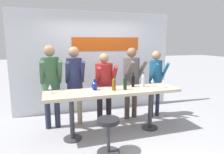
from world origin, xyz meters
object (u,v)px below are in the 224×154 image
Objects in this scene: person_center_left at (104,81)px; wine_glass_1 at (50,87)px; wine_bottle_2 at (133,80)px; wine_bottle_1 at (125,83)px; wine_bottle_0 at (143,80)px; person_left at (75,77)px; person_center at (131,75)px; tasting_table at (114,96)px; bar_stool at (108,130)px; person_center_right at (156,76)px; person_far_left at (51,78)px; wine_glass_2 at (164,82)px; wine_glass_0 at (153,81)px; wine_bottle_3 at (114,84)px; decorative_vase at (95,86)px.

person_center_left is 9.21× the size of wine_glass_1.
person_center_left is 5.20× the size of wine_bottle_2.
wine_bottle_0 is at bearing 13.71° from wine_bottle_1.
person_left is 1.37m from person_center.
tasting_table reaches higher than bar_stool.
person_center_right is at bearing -16.85° from person_center.
bar_stool is at bearing -60.41° from person_far_left.
wine_glass_2 is at bearing -22.60° from person_left.
person_left is 10.08× the size of wine_glass_0.
person_left is 1.02× the size of person_center.
person_left is 6.27× the size of wine_bottle_3.
decorative_vase is at bearing 170.16° from wine_glass_2.
wine_bottle_2 is at bearing -19.99° from person_far_left.
wine_glass_0 reaches higher than bar_stool.
wine_glass_0 is at bearing -18.70° from person_left.
wine_bottle_1 is 1.79× the size of wine_glass_0.
wine_glass_2 is at bearing -5.40° from wine_bottle_3.
person_center_right is 1.26m from wine_bottle_1.
wine_glass_2 is (-0.24, -0.74, 0.01)m from person_center_right.
wine_bottle_1 is 1.01× the size of wine_bottle_2.
wine_glass_2 reaches higher than bar_stool.
wine_glass_1 is at bearing 174.25° from wine_glass_2.
wine_bottle_0 reaches higher than wine_glass_2.
wine_bottle_3 is 1.08m from wine_glass_2.
wine_bottle_2 reaches higher than tasting_table.
wine_bottle_2 reaches higher than wine_glass_0.
wine_glass_2 is at bearing -26.60° from wine_bottle_0.
wine_glass_0 is at bearing -0.86° from wine_glass_1.
person_center_left is 0.58m from decorative_vase.
tasting_table is at bearing -155.44° from person_center_right.
wine_bottle_0 reaches higher than decorative_vase.
person_far_left reaches higher than wine_glass_2.
wine_bottle_2 is 0.64m from wine_glass_2.
wine_glass_1 is 2.29m from wine_glass_2.
person_center_right is at bearing 72.07° from wine_glass_2.
person_center is 9.89× the size of wine_glass_2.
person_center_right is 5.19× the size of wine_bottle_0.
wine_bottle_3 reaches higher than wine_glass_0.
person_center_right is (0.63, -0.07, -0.03)m from person_center.
decorative_vase is at bearing 1.19° from wine_glass_1.
bar_stool is 3.51× the size of wine_glass_0.
person_center_right is at bearing 41.34° from wine_bottle_0.
wine_glass_1 is at bearing -169.28° from person_center_right.
wine_glass_1 is 0.86m from decorative_vase.
wine_bottle_1 is at bearing -170.38° from wine_glass_0.
person_left reaches higher than wine_glass_1.
tasting_table is 0.43m from decorative_vase.
wine_bottle_0 is at bearing 153.40° from wine_glass_2.
person_center is (0.71, 0.08, 0.08)m from person_center_left.
person_far_left reaches higher than wine_bottle_0.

